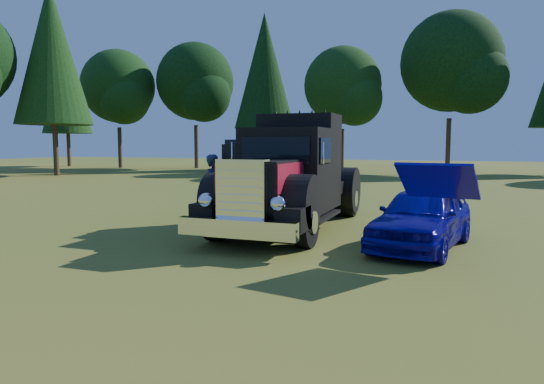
{
  "coord_description": "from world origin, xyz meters",
  "views": [
    {
      "loc": [
        4.18,
        -8.91,
        2.2
      ],
      "look_at": [
        0.29,
        1.66,
        1.09
      ],
      "focal_mm": 32.0,
      "sensor_mm": 36.0,
      "label": 1
    }
  ],
  "objects": [
    {
      "name": "spectator_near",
      "position": [
        -1.91,
        3.06,
        0.96
      ],
      "size": [
        0.51,
        0.73,
        1.92
      ],
      "primitive_type": "imported",
      "rotation": [
        0.0,
        0.0,
        1.49
      ],
      "color": "#1B2140",
      "rests_on": "ground"
    },
    {
      "name": "treeline",
      "position": [
        -9.88,
        26.92,
        7.62
      ],
      "size": [
        57.8,
        24.04,
        13.33
      ],
      "color": "#2D2116",
      "rests_on": "ground"
    },
    {
      "name": "diamond_t_truck",
      "position": [
        0.29,
        2.96,
        1.28
      ],
      "size": [
        3.28,
        7.16,
        3.0
      ],
      "color": "black",
      "rests_on": "ground"
    },
    {
      "name": "distant_teal_car",
      "position": [
        -10.35,
        24.15,
        0.68
      ],
      "size": [
        3.57,
        4.21,
        1.36
      ],
      "primitive_type": "imported",
      "rotation": [
        0.0,
        0.0,
        -0.62
      ],
      "color": "#093839",
      "rests_on": "ground"
    },
    {
      "name": "ground",
      "position": [
        0.0,
        0.0,
        0.0
      ],
      "size": [
        120.0,
        120.0,
        0.0
      ],
      "primitive_type": "plane",
      "color": "#3B5A1A",
      "rests_on": "ground"
    },
    {
      "name": "hotrod_coupe",
      "position": [
        3.66,
        1.71,
        0.66
      ],
      "size": [
        2.27,
        4.29,
        1.89
      ],
      "color": "#06158F",
      "rests_on": "ground"
    },
    {
      "name": "spectator_far",
      "position": [
        -1.3,
        3.59,
        0.86
      ],
      "size": [
        0.94,
        1.03,
        1.72
      ],
      "primitive_type": "imported",
      "rotation": [
        0.0,
        0.0,
        1.14
      ],
      "color": "#1E2347",
      "rests_on": "ground"
    }
  ]
}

